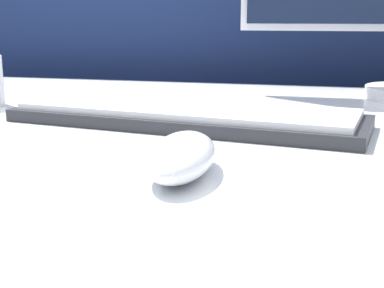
% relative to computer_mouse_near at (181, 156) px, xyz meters
% --- Properties ---
extents(partition_panel, '(5.00, 0.03, 1.20)m').
position_rel_computer_mouse_near_xyz_m(partition_panel, '(-0.01, 0.79, -0.19)').
color(partition_panel, navy).
rests_on(partition_panel, ground_plane).
extents(computer_mouse_near, '(0.06, 0.13, 0.04)m').
position_rel_computer_mouse_near_xyz_m(computer_mouse_near, '(0.00, 0.00, 0.00)').
color(computer_mouse_near, white).
rests_on(computer_mouse_near, desk).
extents(keyboard, '(0.47, 0.20, 0.02)m').
position_rel_computer_mouse_near_xyz_m(keyboard, '(-0.05, 0.22, -0.01)').
color(keyboard, '#28282D').
rests_on(keyboard, desk).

